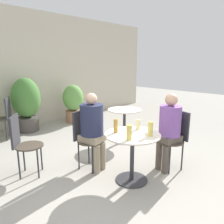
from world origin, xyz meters
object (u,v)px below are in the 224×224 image
(cafe_table_near, at_px, (132,146))
(cafe_table_far, at_px, (124,119))
(seated_person_0, at_px, (169,125))
(potted_plant_2, at_px, (73,102))
(bistro_chair_0, at_px, (176,134))
(bistro_chair_3, at_px, (22,140))
(beer_glass_0, at_px, (138,124))
(bistro_chair_2, at_px, (4,114))
(potted_plant_1, at_px, (26,102))
(bistro_chair_1, at_px, (85,134))
(beer_glass_1, at_px, (116,126))
(seated_person_1, at_px, (93,125))
(beer_glass_3, at_px, (150,129))
(beer_glass_2, at_px, (129,132))

(cafe_table_near, height_order, cafe_table_far, same)
(cafe_table_far, distance_m, seated_person_0, 1.45)
(potted_plant_2, bearing_deg, bistro_chair_0, -98.46)
(bistro_chair_3, xyz_separation_m, beer_glass_0, (1.24, -1.19, 0.22))
(bistro_chair_2, relative_size, potted_plant_2, 0.88)
(potted_plant_1, bearing_deg, bistro_chair_1, -94.79)
(cafe_table_near, bearing_deg, cafe_table_far, 45.11)
(beer_glass_1, height_order, potted_plant_1, potted_plant_1)
(bistro_chair_3, distance_m, potted_plant_2, 3.04)
(bistro_chair_1, bearing_deg, bistro_chair_0, -60.00)
(cafe_table_far, relative_size, potted_plant_2, 0.67)
(cafe_table_far, distance_m, beer_glass_0, 1.44)
(cafe_table_near, height_order, bistro_chair_2, bistro_chair_2)
(cafe_table_far, xyz_separation_m, bistro_chair_1, (-1.34, -0.34, 0.06))
(seated_person_1, bearing_deg, beer_glass_3, -86.77)
(bistro_chair_2, xyz_separation_m, beer_glass_3, (0.70, -3.33, 0.24))
(cafe_table_far, distance_m, potted_plant_2, 2.08)
(bistro_chair_3, bearing_deg, seated_person_0, -92.79)
(bistro_chair_3, relative_size, beer_glass_0, 6.27)
(cafe_table_far, height_order, seated_person_0, seated_person_0)
(bistro_chair_0, distance_m, beer_glass_0, 0.69)
(beer_glass_1, relative_size, potted_plant_1, 0.15)
(seated_person_0, distance_m, seated_person_1, 1.18)
(cafe_table_far, bearing_deg, potted_plant_1, 117.27)
(bistro_chair_2, bearing_deg, beer_glass_3, 46.65)
(beer_glass_3, bearing_deg, beer_glass_1, 117.65)
(bistro_chair_2, bearing_deg, seated_person_0, 55.43)
(cafe_table_far, height_order, potted_plant_1, potted_plant_1)
(beer_glass_0, relative_size, potted_plant_2, 0.14)
(bistro_chair_3, height_order, beer_glass_0, bistro_chair_3)
(potted_plant_1, height_order, potted_plant_2, potted_plant_1)
(beer_glass_3, xyz_separation_m, potted_plant_2, (1.20, 3.44, -0.22))
(beer_glass_2, bearing_deg, cafe_table_near, 28.39)
(bistro_chair_0, height_order, bistro_chair_3, same)
(beer_glass_2, bearing_deg, bistro_chair_1, 89.05)
(cafe_table_near, relative_size, beer_glass_2, 3.92)
(bistro_chair_3, bearing_deg, cafe_table_near, -102.95)
(cafe_table_near, distance_m, seated_person_0, 0.71)
(bistro_chair_1, relative_size, beer_glass_1, 4.78)
(bistro_chair_0, height_order, beer_glass_0, bistro_chair_0)
(cafe_table_near, distance_m, beer_glass_0, 0.35)
(bistro_chair_2, distance_m, beer_glass_3, 3.42)
(bistro_chair_1, bearing_deg, beer_glass_2, -104.71)
(bistro_chair_1, bearing_deg, cafe_table_near, -90.00)
(bistro_chair_3, xyz_separation_m, potted_plant_1, (1.03, 2.08, 0.16))
(bistro_chair_1, distance_m, beer_glass_0, 0.87)
(bistro_chair_1, bearing_deg, seated_person_0, -63.30)
(beer_glass_0, distance_m, potted_plant_1, 3.27)
(cafe_table_near, height_order, seated_person_1, seated_person_1)
(cafe_table_far, distance_m, bistro_chair_1, 1.39)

